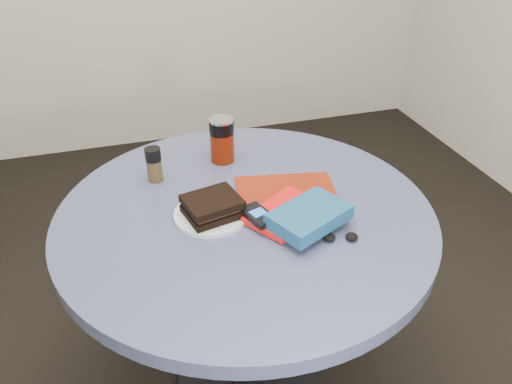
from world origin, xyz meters
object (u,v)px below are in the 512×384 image
object	(u,v)px
sandwich	(212,206)
pepper_grinder	(154,164)
mp3_player	(258,215)
red_book	(286,213)
soda_can	(222,140)
headphones	(340,237)
table	(246,257)
plate	(211,214)
magazine	(287,194)
novel	(309,216)

from	to	relation	value
sandwich	pepper_grinder	world-z (taller)	pepper_grinder
sandwich	mp3_player	bearing A→B (deg)	-30.98
red_book	soda_can	bearing A→B (deg)	70.92
pepper_grinder	headphones	size ratio (longest dim) A/B	1.13
table	pepper_grinder	distance (m)	0.37
plate	magazine	distance (m)	0.23
headphones	mp3_player	bearing A→B (deg)	145.94
table	magazine	world-z (taller)	magazine
soda_can	red_book	distance (m)	0.36
plate	mp3_player	distance (m)	0.13
magazine	headphones	xyz separation A→B (m)	(0.06, -0.23, 0.01)
plate	headphones	world-z (taller)	headphones
soda_can	pepper_grinder	world-z (taller)	soda_can
table	soda_can	world-z (taller)	soda_can
soda_can	mp3_player	distance (m)	0.36
table	plate	world-z (taller)	plate
table	magazine	xyz separation A→B (m)	(0.13, 0.04, 0.17)
soda_can	pepper_grinder	distance (m)	0.22
soda_can	magazine	distance (m)	0.28
novel	plate	bearing A→B (deg)	124.76
sandwich	headphones	distance (m)	0.33
soda_can	pepper_grinder	bearing A→B (deg)	-164.62
table	headphones	size ratio (longest dim) A/B	10.96
soda_can	headphones	world-z (taller)	soda_can
headphones	novel	bearing A→B (deg)	133.27
sandwich	headphones	xyz separation A→B (m)	(0.28, -0.18, -0.03)
mp3_player	novel	bearing A→B (deg)	-25.67
soda_can	novel	xyz separation A→B (m)	(0.12, -0.41, -0.03)
headphones	soda_can	bearing A→B (deg)	110.94
novel	headphones	distance (m)	0.09
plate	red_book	world-z (taller)	red_book
sandwich	plate	bearing A→B (deg)	111.51
pepper_grinder	mp3_player	xyz separation A→B (m)	(0.22, -0.29, -0.02)
pepper_grinder	plate	bearing A→B (deg)	-62.98
plate	red_book	distance (m)	0.19
sandwich	magazine	bearing A→B (deg)	12.73
sandwich	headphones	world-z (taller)	sandwich
novel	sandwich	bearing A→B (deg)	126.06
red_book	pepper_grinder	bearing A→B (deg)	103.52
plate	magazine	bearing A→B (deg)	10.50
sandwich	red_book	size ratio (longest dim) A/B	0.79
mp3_player	soda_can	bearing A→B (deg)	91.08
magazine	novel	distance (m)	0.17
plate	novel	distance (m)	0.26
pepper_grinder	sandwich	bearing A→B (deg)	-63.17
table	novel	size ratio (longest dim) A/B	5.15
table	sandwich	xyz separation A→B (m)	(-0.09, -0.01, 0.20)
magazine	table	bearing A→B (deg)	-152.81
pepper_grinder	magazine	size ratio (longest dim) A/B	0.37
magazine	mp3_player	bearing A→B (deg)	-125.21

